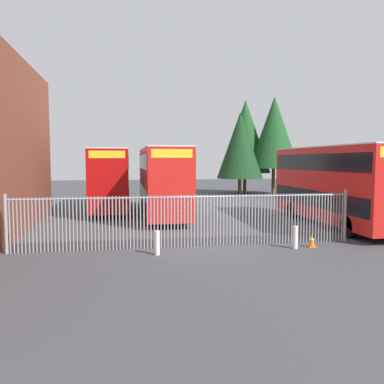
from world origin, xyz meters
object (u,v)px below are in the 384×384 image
(bollard_center_front, at_px, (295,237))
(traffic_cone_by_gate, at_px, (312,240))
(double_decker_bus_behind_fence_left, at_px, (111,177))
(double_decker_bus_behind_fence_right, at_px, (162,179))
(double_decker_bus_near_gate, at_px, (334,182))
(bollard_near_left, at_px, (157,243))

(bollard_center_front, xyz_separation_m, traffic_cone_by_gate, (0.80, 0.13, -0.19))
(double_decker_bus_behind_fence_left, distance_m, double_decker_bus_behind_fence_right, 5.17)
(double_decker_bus_behind_fence_left, relative_size, traffic_cone_by_gate, 18.32)
(double_decker_bus_near_gate, distance_m, traffic_cone_by_gate, 6.63)
(traffic_cone_by_gate, bearing_deg, bollard_center_front, -171.03)
(double_decker_bus_behind_fence_right, distance_m, traffic_cone_by_gate, 11.74)
(bollard_center_front, bearing_deg, bollard_near_left, -178.64)
(bollard_near_left, relative_size, bollard_center_front, 1.00)
(double_decker_bus_behind_fence_left, xyz_separation_m, bollard_center_front, (7.95, -14.25, -1.95))
(bollard_center_front, bearing_deg, double_decker_bus_near_gate, 48.10)
(double_decker_bus_behind_fence_right, xyz_separation_m, bollard_center_front, (4.52, -10.38, -1.95))
(bollard_near_left, distance_m, traffic_cone_by_gate, 6.53)
(double_decker_bus_near_gate, relative_size, bollard_center_front, 11.38)
(double_decker_bus_behind_fence_left, height_order, bollard_near_left, double_decker_bus_behind_fence_left)
(double_decker_bus_behind_fence_left, relative_size, bollard_center_front, 11.38)
(double_decker_bus_near_gate, xyz_separation_m, bollard_near_left, (-10.32, -5.26, -1.95))
(double_decker_bus_behind_fence_left, distance_m, bollard_center_front, 16.43)
(bollard_center_front, bearing_deg, double_decker_bus_behind_fence_right, 113.54)
(double_decker_bus_near_gate, relative_size, double_decker_bus_behind_fence_left, 1.00)
(double_decker_bus_behind_fence_right, xyz_separation_m, traffic_cone_by_gate, (5.32, -10.25, -2.13))
(double_decker_bus_near_gate, height_order, traffic_cone_by_gate, double_decker_bus_near_gate)
(double_decker_bus_near_gate, bearing_deg, bollard_center_front, -131.90)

